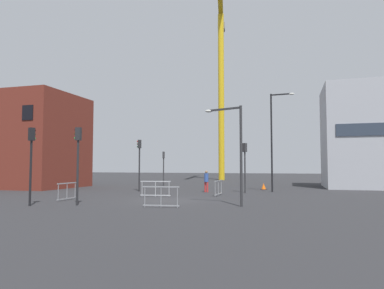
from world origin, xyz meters
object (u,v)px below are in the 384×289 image
at_px(traffic_light_island, 31,153).
at_px(traffic_cone_by_barrier, 264,187).
at_px(traffic_light_median, 164,163).
at_px(pedestrian_walking, 206,180).
at_px(streetlamp_tall, 274,134).
at_px(traffic_light_far, 78,153).
at_px(streetlamp_short, 235,143).
at_px(traffic_light_near, 139,157).
at_px(traffic_light_corner, 245,159).
at_px(construction_crane, 221,64).

relative_size(traffic_light_island, traffic_cone_by_barrier, 7.42).
relative_size(traffic_light_median, pedestrian_walking, 2.09).
height_order(streetlamp_tall, traffic_light_far, streetlamp_tall).
xyz_separation_m(streetlamp_short, traffic_cone_by_barrier, (0.48, 13.51, -3.06)).
relative_size(streetlamp_tall, traffic_light_island, 1.93).
distance_m(traffic_light_median, traffic_cone_by_barrier, 11.31).
relative_size(traffic_light_far, traffic_light_near, 0.98).
relative_size(streetlamp_short, traffic_light_island, 1.27).
relative_size(traffic_light_corner, traffic_cone_by_barrier, 6.96).
distance_m(traffic_light_island, traffic_light_corner, 15.58).
bearing_deg(traffic_light_near, traffic_light_island, -96.17).
xyz_separation_m(construction_crane, streetlamp_tall, (8.67, -22.00, -12.74)).
distance_m(streetlamp_tall, streetlamp_short, 10.98).
bearing_deg(streetlamp_tall, construction_crane, 111.51).
bearing_deg(pedestrian_walking, streetlamp_tall, 17.25).
distance_m(construction_crane, streetlamp_tall, 26.86).
height_order(traffic_light_island, traffic_light_corner, traffic_light_island).
distance_m(construction_crane, traffic_light_far, 37.76).
bearing_deg(traffic_light_far, traffic_light_median, 96.13).
height_order(streetlamp_tall, traffic_light_corner, streetlamp_tall).
bearing_deg(streetlamp_short, traffic_light_island, -164.85).
height_order(construction_crane, traffic_light_island, construction_crane).
distance_m(streetlamp_short, traffic_light_corner, 9.26).
relative_size(traffic_light_far, traffic_light_median, 1.16).
height_order(traffic_light_far, pedestrian_walking, traffic_light_far).
bearing_deg(construction_crane, pedestrian_walking, -81.96).
bearing_deg(traffic_light_corner, traffic_light_far, -123.97).
relative_size(traffic_light_corner, pedestrian_walking, 2.26).
xyz_separation_m(traffic_light_near, pedestrian_walking, (5.55, 0.77, -1.85)).
distance_m(traffic_light_island, traffic_cone_by_barrier, 19.86).
bearing_deg(streetlamp_tall, traffic_cone_by_barrier, 111.99).
distance_m(streetlamp_tall, traffic_light_median, 13.30).
bearing_deg(streetlamp_tall, traffic_light_corner, -144.95).
relative_size(construction_crane, streetlamp_tall, 3.28).
xyz_separation_m(streetlamp_tall, traffic_light_corner, (-2.22, -1.56, -2.08)).
relative_size(traffic_light_far, traffic_cone_by_barrier, 7.47).
height_order(construction_crane, streetlamp_tall, construction_crane).
distance_m(streetlamp_tall, traffic_cone_by_barrier, 5.35).
bearing_deg(streetlamp_short, traffic_light_far, -166.21).
bearing_deg(streetlamp_short, streetlamp_tall, 81.62).
distance_m(construction_crane, traffic_light_near, 28.53).
height_order(streetlamp_short, traffic_light_median, streetlamp_short).
distance_m(traffic_light_near, traffic_cone_by_barrier, 11.35).
distance_m(traffic_light_island, traffic_light_near, 11.26).
height_order(streetlamp_tall, streetlamp_short, streetlamp_tall).
distance_m(construction_crane, streetlamp_short, 36.39).
xyz_separation_m(streetlamp_short, traffic_light_island, (-10.50, -2.84, -0.53)).
bearing_deg(traffic_light_corner, pedestrian_walking, -178.27).
xyz_separation_m(streetlamp_tall, traffic_light_island, (-12.09, -13.62, -1.93)).
height_order(streetlamp_tall, pedestrian_walking, streetlamp_tall).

